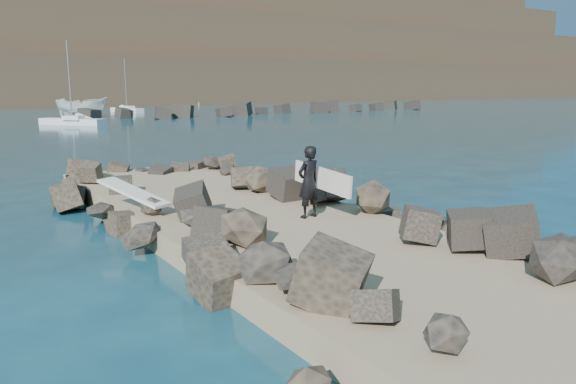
# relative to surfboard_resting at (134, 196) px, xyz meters

# --- Properties ---
(ground) EXTENTS (800.00, 800.00, 0.00)m
(ground) POSITION_rel_surfboard_resting_xyz_m (2.74, -2.83, -1.04)
(ground) COLOR #0F384C
(ground) RESTS_ON ground
(jetty) EXTENTS (6.00, 26.00, 0.60)m
(jetty) POSITION_rel_surfboard_resting_xyz_m (2.74, -4.83, -0.74)
(jetty) COLOR #8C7759
(jetty) RESTS_ON ground
(riprap_left) EXTENTS (2.60, 22.00, 1.00)m
(riprap_left) POSITION_rel_surfboard_resting_xyz_m (-0.16, -4.33, -0.54)
(riprap_left) COLOR black
(riprap_left) RESTS_ON ground
(riprap_right) EXTENTS (2.60, 22.00, 1.00)m
(riprap_right) POSITION_rel_surfboard_resting_xyz_m (5.64, -4.33, -0.54)
(riprap_right) COLOR black
(riprap_right) RESTS_ON ground
(breakwater_secondary) EXTENTS (52.00, 4.00, 1.20)m
(breakwater_secondary) POSITION_rel_surfboard_resting_xyz_m (37.74, 52.17, -0.44)
(breakwater_secondary) COLOR black
(breakwater_secondary) RESTS_ON ground
(surfboard_resting) EXTENTS (1.52, 2.51, 0.08)m
(surfboard_resting) POSITION_rel_surfboard_resting_xyz_m (0.00, 0.00, 0.00)
(surfboard_resting) COLOR white
(surfboard_resting) RESTS_ON riprap_left
(boat_imported) EXTENTS (6.86, 5.60, 2.53)m
(boat_imported) POSITION_rel_surfboard_resting_xyz_m (12.42, 59.04, 0.23)
(boat_imported) COLOR silver
(boat_imported) RESTS_ON ground
(surfer_with_board) EXTENTS (0.92, 2.43, 1.96)m
(surfer_with_board) POSITION_rel_surfboard_resting_xyz_m (3.82, -3.29, 0.55)
(surfer_with_board) COLOR black
(surfer_with_board) RESTS_ON jetty
(sailboat_d) EXTENTS (3.27, 6.75, 8.02)m
(sailboat_d) POSITION_rel_surfboard_resting_xyz_m (21.11, 68.54, -0.69)
(sailboat_d) COLOR silver
(sailboat_d) RESTS_ON ground
(sailboat_f) EXTENTS (3.08, 6.27, 7.51)m
(sailboat_f) POSITION_rel_surfboard_resting_xyz_m (40.74, 90.19, -0.69)
(sailboat_f) COLOR silver
(sailboat_f) RESTS_ON ground
(sailboat_c) EXTENTS (5.76, 6.60, 8.67)m
(sailboat_c) POSITION_rel_surfboard_resting_xyz_m (8.30, 45.80, -0.69)
(sailboat_c) COLOR silver
(sailboat_c) RESTS_ON ground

